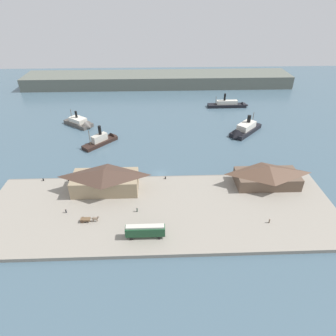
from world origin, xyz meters
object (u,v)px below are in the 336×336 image
(mooring_post_center_east, at_px, (165,178))
(pedestrian_walking_east, at_px, (269,221))
(street_tram, at_px, (145,230))
(pedestrian_by_tram, at_px, (66,211))
(mooring_post_west, at_px, (68,180))
(ferry_moored_west, at_px, (244,130))
(pedestrian_walking_west, at_px, (137,210))
(mooring_post_east, at_px, (43,180))
(ferry_outer_harbor, at_px, (231,105))
(horse_cart, at_px, (89,219))
(ferry_approaching_east, at_px, (81,123))
(ferry_shed_customs_shed, at_px, (105,180))
(ferry_shed_west_terminal, at_px, (268,175))
(ferry_departing_north, at_px, (103,140))

(mooring_post_center_east, bearing_deg, pedestrian_walking_east, -38.39)
(street_tram, distance_m, pedestrian_walking_east, 36.70)
(pedestrian_by_tram, height_order, mooring_post_center_east, pedestrian_by_tram)
(mooring_post_west, xyz_separation_m, ferry_moored_west, (72.92, 38.01, 0.08))
(pedestrian_walking_west, xyz_separation_m, mooring_post_center_east, (9.26, 17.39, -0.29))
(pedestrian_walking_west, distance_m, pedestrian_by_tram, 21.88)
(pedestrian_walking_east, height_order, mooring_post_center_east, pedestrian_walking_east)
(mooring_post_east, bearing_deg, ferry_outer_harbor, 40.96)
(street_tram, bearing_deg, mooring_post_west, 135.43)
(ferry_outer_harbor, bearing_deg, horse_cart, -123.82)
(ferry_approaching_east, xyz_separation_m, ferry_outer_harbor, (80.75, 23.31, -0.08))
(ferry_shed_customs_shed, relative_size, ferry_outer_harbor, 0.94)
(ferry_shed_customs_shed, relative_size, pedestrian_walking_west, 13.82)
(mooring_post_center_east, bearing_deg, ferry_shed_customs_shed, -164.37)
(pedestrian_by_tram, bearing_deg, ferry_shed_west_terminal, 10.74)
(pedestrian_walking_west, height_order, mooring_post_center_east, pedestrian_walking_west)
(street_tram, bearing_deg, ferry_shed_west_terminal, 29.49)
(mooring_post_west, xyz_separation_m, mooring_post_center_east, (34.67, 0.19, 0.00))
(street_tram, xyz_separation_m, pedestrian_walking_east, (36.41, 4.27, -1.74))
(street_tram, relative_size, ferry_moored_west, 0.56)
(street_tram, distance_m, mooring_post_east, 46.99)
(mooring_post_center_east, bearing_deg, ferry_departing_north, 130.90)
(pedestrian_by_tram, bearing_deg, ferry_moored_west, 38.37)
(ferry_shed_customs_shed, height_order, pedestrian_walking_west, ferry_shed_customs_shed)
(mooring_post_east, xyz_separation_m, ferry_departing_north, (16.72, 30.71, -0.13))
(horse_cart, xyz_separation_m, mooring_post_west, (-11.39, 21.08, -0.48))
(ferry_shed_west_terminal, distance_m, mooring_post_center_east, 35.66)
(street_tram, height_order, ferry_approaching_east, ferry_approaching_east)
(ferry_departing_north, distance_m, ferry_moored_west, 65.57)
(ferry_shed_west_terminal, bearing_deg, mooring_post_center_east, 172.66)
(ferry_shed_customs_shed, xyz_separation_m, street_tram, (14.04, -22.35, -1.70))
(horse_cart, height_order, mooring_post_west, horse_cart)
(ferry_shed_west_terminal, xyz_separation_m, pedestrian_by_tram, (-66.35, -12.59, -3.08))
(ferry_shed_customs_shed, height_order, ferry_outer_harbor, ferry_shed_customs_shed)
(mooring_post_east, bearing_deg, street_tram, -37.37)
(ferry_shed_west_terminal, distance_m, pedestrian_walking_west, 46.39)
(pedestrian_by_tram, distance_m, mooring_post_east, 21.59)
(ferry_approaching_east, bearing_deg, pedestrian_by_tram, -81.66)
(mooring_post_west, bearing_deg, ferry_shed_customs_shed, -21.17)
(mooring_post_east, height_order, ferry_departing_north, ferry_departing_north)
(mooring_post_east, relative_size, ferry_approaching_east, 0.05)
(pedestrian_walking_east, xyz_separation_m, mooring_post_east, (-73.72, 24.23, -0.25))
(ferry_shed_customs_shed, distance_m, mooring_post_center_east, 21.52)
(horse_cart, bearing_deg, street_tram, -21.88)
(ferry_departing_north, height_order, ferry_outer_harbor, ferry_departing_north)
(ferry_shed_west_terminal, distance_m, mooring_post_east, 79.14)
(ferry_shed_west_terminal, height_order, mooring_post_west, ferry_shed_west_terminal)
(pedestrian_walking_west, height_order, ferry_departing_north, ferry_departing_north)
(mooring_post_east, bearing_deg, pedestrian_walking_east, -18.19)
(pedestrian_walking_east, xyz_separation_m, ferry_outer_harbor, (9.80, 96.74, -0.53))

